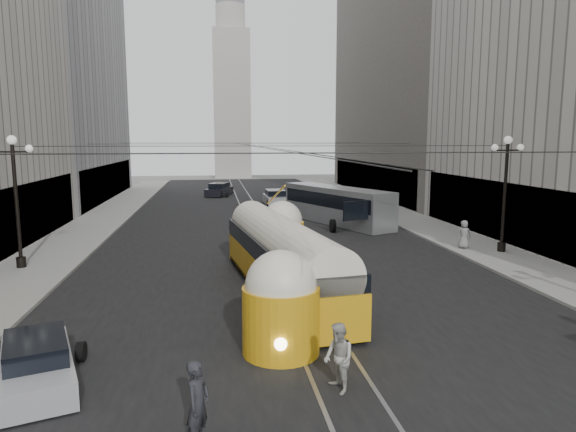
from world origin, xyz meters
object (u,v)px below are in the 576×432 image
object	(u,v)px
streetcar	(282,256)
pedestrian_crossing_a	(198,404)
city_bus	(337,204)
pedestrian_sidewalk_right	(464,234)
pedestrian_crossing_b	(338,358)
sedan_silver	(37,364)

from	to	relation	value
streetcar	pedestrian_crossing_a	world-z (taller)	streetcar
city_bus	pedestrian_sidewalk_right	bearing A→B (deg)	-64.97
pedestrian_crossing_a	pedestrian_crossing_b	xyz separation A→B (m)	(3.42, 1.87, -0.04)
sedan_silver	pedestrian_crossing_a	world-z (taller)	pedestrian_crossing_a
city_bus	pedestrian_crossing_a	size ratio (longest dim) A/B	6.09
sedan_silver	pedestrian_sidewalk_right	size ratio (longest dim) A/B	2.68
city_bus	sedan_silver	world-z (taller)	city_bus
pedestrian_sidewalk_right	streetcar	bearing A→B (deg)	44.25
pedestrian_crossing_b	pedestrian_sidewalk_right	bearing A→B (deg)	131.98
city_bus	pedestrian_crossing_a	distance (m)	29.22
streetcar	city_bus	distance (m)	18.32
city_bus	pedestrian_sidewalk_right	xyz separation A→B (m)	(4.92, -10.53, -0.56)
sedan_silver	pedestrian_sidewalk_right	world-z (taller)	pedestrian_sidewalk_right
city_bus	pedestrian_crossing_a	world-z (taller)	city_bus
streetcar	pedestrian_crossing_a	size ratio (longest dim) A/B	7.80
sedan_silver	pedestrian_crossing_a	bearing A→B (deg)	-38.15
sedan_silver	pedestrian_crossing_a	size ratio (longest dim) A/B	2.34
pedestrian_crossing_a	pedestrian_sidewalk_right	xyz separation A→B (m)	(14.50, 17.06, 0.03)
pedestrian_crossing_a	pedestrian_sidewalk_right	distance (m)	22.39
streetcar	sedan_silver	bearing A→B (deg)	-135.74
pedestrian_crossing_a	pedestrian_crossing_b	size ratio (longest dim) A/B	1.04
city_bus	sedan_silver	xyz separation A→B (m)	(-13.79, -24.29, -0.94)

